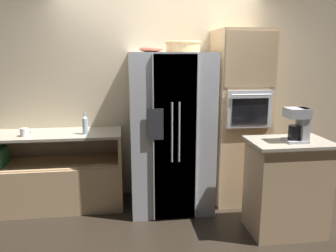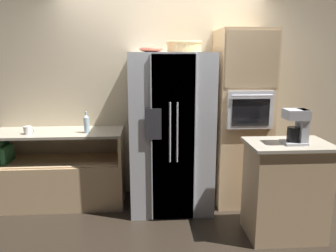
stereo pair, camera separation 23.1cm
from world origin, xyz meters
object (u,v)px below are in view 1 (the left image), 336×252
object	(u,v)px
refrigerator	(170,132)
wicker_basket	(183,46)
wall_oven	(239,118)
mug	(24,132)
fruit_bowl	(151,49)
coffee_maker	(299,123)
bottle_tall	(85,125)

from	to	relation	value
refrigerator	wicker_basket	size ratio (longest dim) A/B	4.47
wall_oven	wicker_basket	world-z (taller)	wall_oven
refrigerator	wall_oven	bearing A→B (deg)	5.70
wall_oven	mug	distance (m)	2.50
fruit_bowl	mug	distance (m)	1.68
mug	coffee_maker	bearing A→B (deg)	-16.82
fruit_bowl	coffee_maker	size ratio (longest dim) A/B	0.78
fruit_bowl	mug	xyz separation A→B (m)	(-1.41, 0.08, -0.90)
wall_oven	bottle_tall	world-z (taller)	wall_oven
wicker_basket	coffee_maker	world-z (taller)	wicker_basket
bottle_tall	coffee_maker	xyz separation A→B (m)	(2.10, -0.85, 0.13)
wicker_basket	bottle_tall	distance (m)	1.43
wall_oven	mug	xyz separation A→B (m)	(-2.50, -0.08, -0.09)
bottle_tall	wall_oven	bearing A→B (deg)	1.93
fruit_bowl	bottle_tall	bearing A→B (deg)	172.63
refrigerator	fruit_bowl	distance (m)	0.98
mug	bottle_tall	bearing A→B (deg)	1.17
bottle_tall	coffee_maker	distance (m)	2.27
wall_oven	fruit_bowl	distance (m)	1.36
wall_oven	wicker_basket	xyz separation A→B (m)	(-0.70, 0.02, 0.85)
refrigerator	fruit_bowl	world-z (taller)	fruit_bowl
refrigerator	fruit_bowl	bearing A→B (deg)	-161.45
fruit_bowl	bottle_tall	world-z (taller)	fruit_bowl
mug	refrigerator	bearing A→B (deg)	-0.38
refrigerator	coffee_maker	size ratio (longest dim) A/B	5.53
mug	fruit_bowl	bearing A→B (deg)	-3.41
refrigerator	coffee_maker	bearing A→B (deg)	-36.07
wicker_basket	mug	xyz separation A→B (m)	(-1.80, -0.09, -0.94)
fruit_bowl	mug	world-z (taller)	fruit_bowl
fruit_bowl	bottle_tall	xyz separation A→B (m)	(-0.75, 0.10, -0.84)
wicker_basket	coffee_maker	distance (m)	1.53
wicker_basket	coffee_maker	bearing A→B (deg)	-43.75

